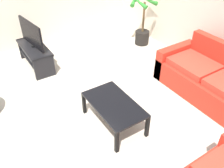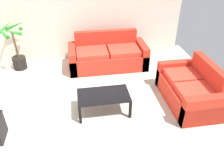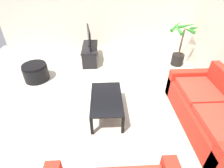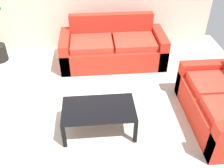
# 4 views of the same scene
# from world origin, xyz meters

# --- Properties ---
(ground_plane) EXTENTS (6.60, 6.60, 0.00)m
(ground_plane) POSITION_xyz_m (0.00, 0.00, 0.00)
(ground_plane) COLOR beige
(couch_main) EXTENTS (2.04, 0.90, 0.90)m
(couch_main) POSITION_xyz_m (0.80, 2.28, 0.30)
(couch_main) COLOR red
(couch_main) RESTS_ON ground
(couch_loveseat) EXTENTS (0.90, 1.56, 0.90)m
(couch_loveseat) POSITION_xyz_m (2.28, 0.44, 0.30)
(couch_loveseat) COLOR red
(couch_loveseat) RESTS_ON ground
(coffee_table) EXTENTS (1.02, 0.59, 0.42)m
(coffee_table) POSITION_xyz_m (0.44, 0.40, 0.37)
(coffee_table) COLOR black
(coffee_table) RESTS_ON ground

